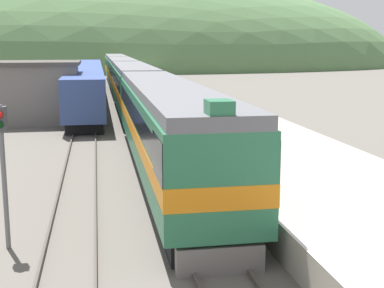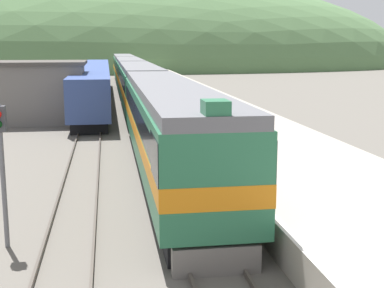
# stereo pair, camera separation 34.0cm
# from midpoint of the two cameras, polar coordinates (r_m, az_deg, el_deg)

# --- Properties ---
(track_main) EXTENTS (1.52, 180.00, 0.16)m
(track_main) POSITION_cam_midpoint_polar(r_m,az_deg,el_deg) (66.51, -6.57, 5.61)
(track_main) COLOR #4C443D
(track_main) RESTS_ON ground
(track_siding) EXTENTS (1.51, 180.00, 0.16)m
(track_siding) POSITION_cam_midpoint_polar(r_m,az_deg,el_deg) (66.46, -9.94, 5.52)
(track_siding) COLOR #4C443D
(track_siding) RESTS_ON ground
(platform) EXTENTS (7.09, 140.00, 1.06)m
(platform) POSITION_cam_midpoint_polar(r_m,az_deg,el_deg) (47.21, 0.96, 4.18)
(platform) COLOR #9E9689
(platform) RESTS_ON ground
(distant_hills) EXTENTS (151.60, 68.22, 45.12)m
(distant_hills) POSITION_cam_midpoint_polar(r_m,az_deg,el_deg) (135.38, -7.88, 8.09)
(distant_hills) COLOR #517547
(distant_hills) RESTS_ON ground
(station_shed) EXTENTS (8.52, 5.95, 4.57)m
(station_shed) POSITION_cam_midpoint_polar(r_m,az_deg,el_deg) (42.08, -16.73, 5.37)
(station_shed) COLOR slate
(station_shed) RESTS_ON ground
(express_train_lead_car) EXTENTS (2.99, 21.95, 4.48)m
(express_train_lead_car) POSITION_cam_midpoint_polar(r_m,az_deg,el_deg) (23.65, -2.07, 1.89)
(express_train_lead_car) COLOR black
(express_train_lead_car) RESTS_ON ground
(carriage_second) EXTENTS (2.98, 19.23, 4.12)m
(carriage_second) POSITION_cam_midpoint_polar(r_m,az_deg,el_deg) (45.14, -5.43, 6.02)
(carriage_second) COLOR black
(carriage_second) RESTS_ON ground
(carriage_third) EXTENTS (2.98, 19.23, 4.12)m
(carriage_third) POSITION_cam_midpoint_polar(r_m,az_deg,el_deg) (65.18, -6.57, 7.42)
(carriage_third) COLOR black
(carriage_third) RESTS_ON ground
(carriage_fourth) EXTENTS (2.98, 19.23, 4.12)m
(carriage_fourth) POSITION_cam_midpoint_polar(r_m,az_deg,el_deg) (85.25, -7.17, 8.15)
(carriage_fourth) COLOR black
(carriage_fourth) RESTS_ON ground
(siding_train) EXTENTS (2.90, 42.91, 3.65)m
(siding_train) POSITION_cam_midpoint_polar(r_m,az_deg,el_deg) (55.66, -10.15, 6.41)
(siding_train) COLOR black
(siding_train) RESTS_ON ground
(signal_post_siding) EXTENTS (0.36, 0.42, 4.20)m
(signal_post_siding) POSITION_cam_midpoint_polar(r_m,az_deg,el_deg) (15.96, -19.15, -0.27)
(signal_post_siding) COLOR slate
(signal_post_siding) RESTS_ON ground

